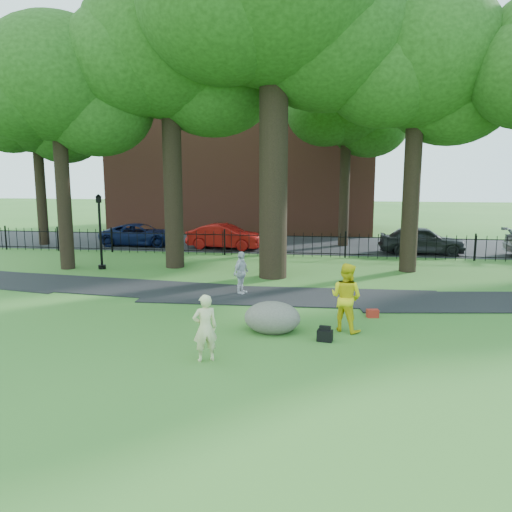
% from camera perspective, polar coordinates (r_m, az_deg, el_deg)
% --- Properties ---
extents(ground, '(120.00, 120.00, 0.00)m').
position_cam_1_polar(ground, '(13.22, -1.46, -8.70)').
color(ground, '#2F6423').
rests_on(ground, ground).
extents(footpath, '(36.07, 3.85, 0.03)m').
position_cam_1_polar(footpath, '(16.83, 4.16, -4.69)').
color(footpath, black).
rests_on(footpath, ground).
extents(street, '(80.00, 7.00, 0.02)m').
position_cam_1_polar(street, '(28.75, 3.90, 1.30)').
color(street, black).
rests_on(street, ground).
extents(iron_fence, '(44.00, 0.04, 1.20)m').
position_cam_1_polar(iron_fence, '(24.72, 3.21, 1.35)').
color(iron_fence, black).
rests_on(iron_fence, ground).
extents(brick_building, '(18.00, 8.00, 12.00)m').
position_cam_1_polar(brick_building, '(36.93, -1.37, 12.49)').
color(brick_building, brown).
rests_on(brick_building, ground).
extents(big_tree, '(10.08, 8.61, 14.37)m').
position_cam_1_polar(big_tree, '(20.46, 2.55, 26.64)').
color(big_tree, black).
rests_on(big_tree, ground).
extents(tree_row, '(26.82, 7.96, 12.42)m').
position_cam_1_polar(tree_row, '(21.21, 3.98, 20.47)').
color(tree_row, black).
rests_on(tree_row, ground).
extents(woman, '(0.66, 0.57, 1.51)m').
position_cam_1_polar(woman, '(11.15, -5.84, -8.17)').
color(woman, beige).
rests_on(woman, ground).
extents(man, '(1.11, 1.04, 1.81)m').
position_cam_1_polar(man, '(13.31, 10.26, -4.66)').
color(man, yellow).
rests_on(man, ground).
extents(pedestrian, '(0.64, 0.94, 1.48)m').
position_cam_1_polar(pedestrian, '(17.03, -1.73, -1.95)').
color(pedestrian, silver).
rests_on(pedestrian, ground).
extents(boulder, '(1.60, 1.29, 0.86)m').
position_cam_1_polar(boulder, '(13.15, 1.87, -6.83)').
color(boulder, '#6B6559').
rests_on(boulder, ground).
extents(lamppost, '(0.32, 0.32, 3.24)m').
position_cam_1_polar(lamppost, '(22.34, -17.37, 2.59)').
color(lamppost, black).
rests_on(lamppost, ground).
extents(backpack, '(0.41, 0.30, 0.28)m').
position_cam_1_polar(backpack, '(12.63, 7.88, -9.01)').
color(backpack, black).
rests_on(backpack, ground).
extents(red_bag, '(0.37, 0.27, 0.23)m').
position_cam_1_polar(red_bag, '(14.87, 13.17, -6.41)').
color(red_bag, '#9F2117').
rests_on(red_bag, ground).
extents(red_sedan, '(4.23, 1.92, 1.35)m').
position_cam_1_polar(red_sedan, '(27.12, -3.55, 2.24)').
color(red_sedan, '#950E0B').
rests_on(red_sedan, ground).
extents(navy_van, '(4.51, 2.21, 1.23)m').
position_cam_1_polar(navy_van, '(29.05, -13.04, 2.39)').
color(navy_van, '#0C153D').
rests_on(navy_van, ground).
extents(grey_car, '(4.22, 1.73, 1.43)m').
position_cam_1_polar(grey_car, '(26.75, 18.40, 1.75)').
color(grey_car, black).
rests_on(grey_car, ground).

